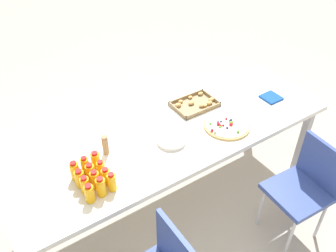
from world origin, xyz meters
The scene contains 20 objects.
ground_plane centered at (0.00, 0.00, 0.00)m, with size 12.00×12.00×0.00m, color #B2A899.
party_table centered at (0.00, 0.00, 0.68)m, with size 2.55×0.83×0.74m.
chair_near_right centered at (0.65, -0.78, 0.50)m, with size 0.43×0.43×0.83m.
juice_bottle_0 centered at (-0.78, -0.25, 0.81)m, with size 0.06×0.06×0.14m.
juice_bottle_1 centered at (-0.70, -0.25, 0.81)m, with size 0.06×0.06×0.15m.
juice_bottle_2 centered at (-0.63, -0.24, 0.81)m, with size 0.06×0.06×0.14m.
juice_bottle_3 centered at (-0.78, -0.17, 0.81)m, with size 0.06×0.06×0.13m.
juice_bottle_4 centered at (-0.71, -0.17, 0.81)m, with size 0.06×0.06×0.14m.
juice_bottle_5 centered at (-0.64, -0.18, 0.81)m, with size 0.06×0.06×0.13m.
juice_bottle_6 centered at (-0.78, -0.10, 0.81)m, with size 0.06×0.06×0.14m.
juice_bottle_7 centered at (-0.71, -0.10, 0.81)m, with size 0.06×0.06×0.14m.
juice_bottle_8 centered at (-0.63, -0.10, 0.81)m, with size 0.05×0.05×0.13m.
juice_bottle_9 centered at (-0.78, -0.03, 0.81)m, with size 0.06×0.06×0.14m.
juice_bottle_10 centered at (-0.71, -0.03, 0.81)m, with size 0.05×0.05×0.15m.
juice_bottle_11 centered at (-0.63, -0.02, 0.81)m, with size 0.06×0.06×0.15m.
fruit_pizza centered at (0.39, -0.15, 0.76)m, with size 0.36×0.36×0.05m.
snack_tray centered at (0.36, 0.20, 0.76)m, with size 0.36×0.25×0.04m.
plate_stack centered at (-0.06, -0.07, 0.76)m, with size 0.21×0.21×0.03m.
napkin_stack centered at (0.96, -0.07, 0.75)m, with size 0.15×0.15×0.02m, color #194CA5.
cardboard_tube centered at (-0.51, 0.08, 0.82)m, with size 0.04×0.04×0.15m, color #9E7A56.
Camera 1 is at (-1.20, -1.74, 2.50)m, focal length 39.03 mm.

